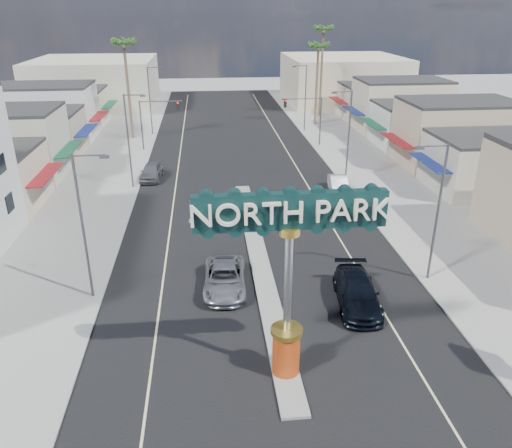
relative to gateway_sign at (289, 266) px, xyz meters
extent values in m
plane|color=gray|center=(0.00, 28.02, -5.93)|extent=(160.00, 160.00, 0.00)
cube|color=black|center=(0.00, 28.02, -5.92)|extent=(20.00, 120.00, 0.01)
cube|color=gray|center=(0.00, 12.02, -5.85)|extent=(1.30, 30.00, 0.16)
cube|color=gray|center=(-14.00, 28.02, -5.87)|extent=(8.00, 120.00, 0.12)
cube|color=gray|center=(14.00, 28.02, -5.87)|extent=(8.00, 120.00, 0.12)
cube|color=beige|center=(-24.00, 41.02, -2.93)|extent=(12.00, 42.00, 6.00)
cube|color=#B7B29E|center=(24.00, 41.02, -2.93)|extent=(12.00, 42.00, 6.00)
cube|color=#B7B29E|center=(-22.00, 73.02, -1.93)|extent=(20.00, 20.00, 8.00)
cube|color=beige|center=(22.00, 73.02, -1.93)|extent=(20.00, 20.00, 8.00)
cylinder|color=red|center=(0.00, 0.02, -4.67)|extent=(1.30, 1.30, 2.20)
cylinder|color=gold|center=(0.00, 0.02, -3.44)|extent=(1.50, 1.50, 0.25)
cylinder|color=#B7B7BC|center=(0.00, 0.02, -0.92)|extent=(0.36, 0.36, 4.80)
cylinder|color=gold|center=(0.00, 0.02, 1.66)|extent=(0.90, 0.90, 0.35)
cube|color=black|center=(0.00, 0.02, 2.58)|extent=(8.20, 0.50, 1.60)
cylinder|color=#47474C|center=(-11.00, 42.02, -2.93)|extent=(0.18, 0.18, 6.00)
cylinder|color=#47474C|center=(-8.50, 42.02, -0.03)|extent=(5.00, 0.12, 0.12)
cube|color=black|center=(-6.50, 42.02, -0.53)|extent=(0.32, 0.32, 1.00)
sphere|color=red|center=(-6.50, 41.84, -0.21)|extent=(0.22, 0.22, 0.22)
cylinder|color=#47474C|center=(11.00, 42.02, -2.93)|extent=(0.18, 0.18, 6.00)
cylinder|color=#47474C|center=(8.50, 42.02, -0.03)|extent=(5.00, 0.12, 0.12)
cube|color=black|center=(6.50, 42.02, -0.53)|extent=(0.32, 0.32, 1.00)
sphere|color=red|center=(6.50, 41.84, -0.21)|extent=(0.22, 0.22, 0.22)
cylinder|color=#47474C|center=(-10.60, 8.02, -1.43)|extent=(0.16, 0.16, 9.00)
cylinder|color=#47474C|center=(-9.70, 8.02, 2.97)|extent=(1.80, 0.10, 0.10)
cube|color=#47474C|center=(-8.90, 8.02, 2.87)|extent=(0.50, 0.22, 0.15)
cylinder|color=#47474C|center=(-10.60, 28.02, -1.43)|extent=(0.16, 0.16, 9.00)
cylinder|color=#47474C|center=(-9.70, 28.02, 2.97)|extent=(1.80, 0.10, 0.10)
cube|color=#47474C|center=(-8.90, 28.02, 2.87)|extent=(0.50, 0.22, 0.15)
cylinder|color=#47474C|center=(-10.60, 50.02, -1.43)|extent=(0.16, 0.16, 9.00)
cylinder|color=#47474C|center=(-9.70, 50.02, 2.97)|extent=(1.80, 0.10, 0.10)
cube|color=#47474C|center=(-8.90, 50.02, 2.87)|extent=(0.50, 0.22, 0.15)
cylinder|color=#47474C|center=(10.60, 8.02, -1.43)|extent=(0.16, 0.16, 9.00)
cylinder|color=#47474C|center=(9.70, 8.02, 2.97)|extent=(1.80, 0.10, 0.10)
cube|color=#47474C|center=(8.90, 8.02, 2.87)|extent=(0.50, 0.22, 0.15)
cylinder|color=#47474C|center=(10.60, 28.02, -1.43)|extent=(0.16, 0.16, 9.00)
cylinder|color=#47474C|center=(9.70, 28.02, 2.97)|extent=(1.80, 0.10, 0.10)
cube|color=#47474C|center=(8.90, 28.02, 2.87)|extent=(0.50, 0.22, 0.15)
cylinder|color=#47474C|center=(10.60, 50.02, -1.43)|extent=(0.16, 0.16, 9.00)
cylinder|color=#47474C|center=(9.70, 50.02, 2.97)|extent=(1.80, 0.10, 0.10)
cube|color=#47474C|center=(8.90, 50.02, 2.87)|extent=(0.50, 0.22, 0.15)
cylinder|color=brown|center=(-13.00, 48.02, 0.07)|extent=(0.36, 0.36, 12.00)
cylinder|color=brown|center=(13.00, 54.02, -0.43)|extent=(0.36, 0.36, 11.00)
cylinder|color=brown|center=(15.00, 60.02, 0.57)|extent=(0.36, 0.36, 13.00)
imported|color=#A09FA4|center=(-2.56, 8.18, -5.16)|extent=(2.84, 5.68, 1.54)
imported|color=black|center=(5.13, 5.57, -5.09)|extent=(3.01, 6.02, 1.68)
imported|color=slate|center=(-9.00, 30.64, -5.11)|extent=(2.44, 4.97, 1.63)
imported|color=white|center=(9.00, 24.79, -5.17)|extent=(2.12, 4.76, 1.52)
camera|label=1|loc=(-3.39, -18.94, 10.41)|focal=35.00mm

